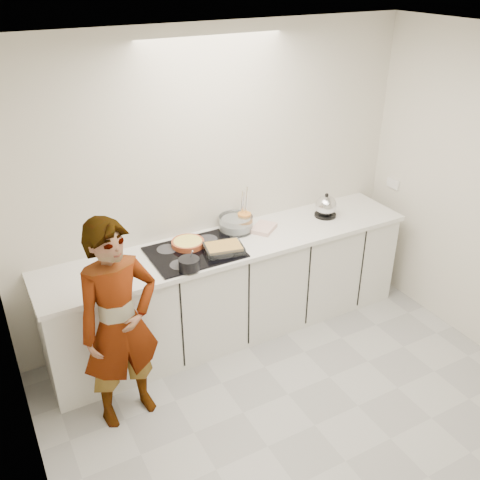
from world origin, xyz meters
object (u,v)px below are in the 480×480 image
tart_dish (188,243)px  baking_dish (224,248)px  kettle (326,207)px  saucepan (189,264)px  mixing_bowl (236,224)px  utensil_crock (244,221)px  hob (195,252)px  cook (120,325)px

tart_dish → baking_dish: 0.31m
tart_dish → kettle: (1.34, -0.06, 0.06)m
tart_dish → kettle: 1.34m
baking_dish → saucepan: bearing=-161.9°
saucepan → tart_dish: bearing=68.0°
mixing_bowl → kettle: 0.87m
tart_dish → kettle: size_ratio=1.34×
utensil_crock → hob: bearing=-161.3°
tart_dish → cook: bearing=-142.4°
kettle → cook: (-2.12, -0.54, -0.21)m
tart_dish → utensil_crock: size_ratio=2.39×
kettle → baking_dish: bearing=-171.2°
tart_dish → saucepan: size_ratio=1.85×
utensil_crock → cook: size_ratio=0.09×
saucepan → mixing_bowl: saucepan is taller
hob → kettle: 1.34m
kettle → saucepan: bearing=-168.9°
baking_dish → utensil_crock: size_ratio=2.34×
saucepan → cook: size_ratio=0.12×
hob → saucepan: size_ratio=3.82×
baking_dish → kettle: kettle is taller
tart_dish → saucepan: bearing=-112.0°
saucepan → cook: cook is taller
hob → mixing_bowl: bearing=21.8°
saucepan → utensil_crock: bearing=30.7°
tart_dish → kettle: kettle is taller
hob → baking_dish: (0.20, -0.12, 0.04)m
mixing_bowl → utensil_crock: bearing=-0.8°
kettle → utensil_crock: (-0.77, 0.13, -0.02)m
hob → cook: cook is taller
saucepan → baking_dish: bearing=18.1°
mixing_bowl → kettle: size_ratio=1.35×
baking_dish → mixing_bowl: (0.27, 0.31, 0.02)m
hob → utensil_crock: 0.60m
baking_dish → mixing_bowl: bearing=48.2°
saucepan → mixing_bowl: (0.62, 0.42, 0.00)m
baking_dish → cook: cook is taller
saucepan → kettle: (1.48, 0.29, 0.04)m
kettle → utensil_crock: size_ratio=1.79×
hob → saucepan: (-0.15, -0.23, 0.05)m
hob → mixing_bowl: size_ratio=2.05×
baking_dish → kettle: 1.15m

